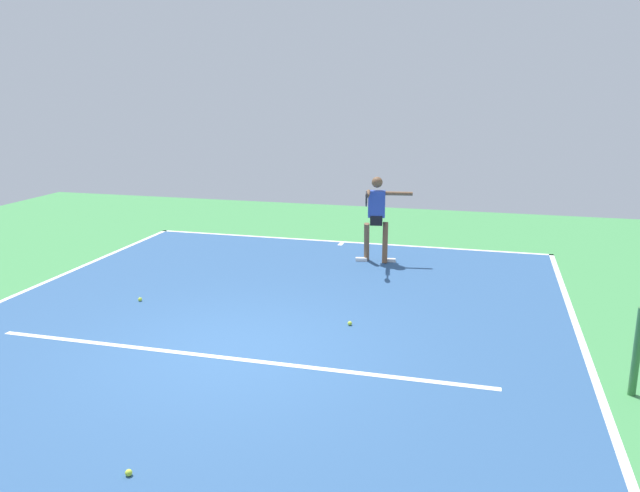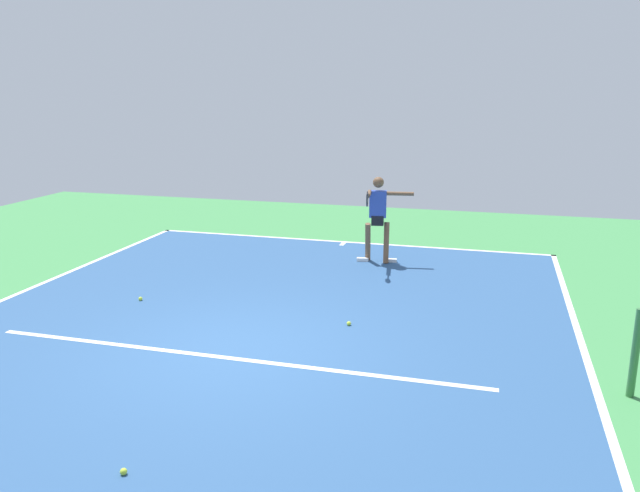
{
  "view_description": "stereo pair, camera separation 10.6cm",
  "coord_description": "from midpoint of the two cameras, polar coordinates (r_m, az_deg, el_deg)",
  "views": [
    {
      "loc": [
        -3.17,
        7.43,
        3.46
      ],
      "look_at": [
        -0.52,
        -2.51,
        0.9
      ],
      "focal_mm": 35.42,
      "sensor_mm": 36.0,
      "label": 1
    },
    {
      "loc": [
        -3.28,
        7.4,
        3.46
      ],
      "look_at": [
        -0.52,
        -2.51,
        0.9
      ],
      "focal_mm": 35.42,
      "sensor_mm": 36.0,
      "label": 2
    }
  ],
  "objects": [
    {
      "name": "tennis_player",
      "position": [
        12.83,
        5.49,
        2.93
      ],
      "size": [
        1.13,
        1.25,
        1.77
      ],
      "rotation": [
        0.0,
        0.0,
        0.14
      ],
      "color": "brown",
      "rests_on": "ground_plane"
    },
    {
      "name": "court_line_sideline_left",
      "position": [
        8.3,
        24.11,
        -11.96
      ],
      "size": [
        0.1,
        13.15,
        0.01
      ],
      "primitive_type": "cube",
      "color": "white",
      "rests_on": "ground_plane"
    },
    {
      "name": "net_post",
      "position": [
        8.16,
        26.93,
        -8.64
      ],
      "size": [
        0.09,
        0.09,
        1.07
      ],
      "primitive_type": "cylinder",
      "color": "#38753D",
      "rests_on": "ground_plane"
    },
    {
      "name": "court_surface",
      "position": [
        8.8,
        -7.41,
        -9.31
      ],
      "size": [
        9.31,
        13.15,
        0.0
      ],
      "primitive_type": "cube",
      "color": "#2D5484",
      "rests_on": "ground_plane"
    },
    {
      "name": "ground_plane",
      "position": [
        8.8,
        -7.41,
        -9.32
      ],
      "size": [
        22.36,
        22.36,
        0.0
      ],
      "primitive_type": "plane",
      "color": "#428E4C"
    },
    {
      "name": "tennis_ball_near_player",
      "position": [
        9.58,
        2.95,
        -7.0
      ],
      "size": [
        0.07,
        0.07,
        0.07
      ],
      "primitive_type": "sphere",
      "color": "#C6E53D",
      "rests_on": "ground_plane"
    },
    {
      "name": "court_line_centre_mark",
      "position": [
        14.53,
        2.27,
        0.2
      ],
      "size": [
        0.1,
        0.3,
        0.01
      ],
      "primitive_type": "cube",
      "color": "white",
      "rests_on": "ground_plane"
    },
    {
      "name": "tennis_ball_by_sideline",
      "position": [
        6.43,
        -16.85,
        -18.93
      ],
      "size": [
        0.07,
        0.07,
        0.07
      ],
      "primitive_type": "sphere",
      "color": "#C6E53D",
      "rests_on": "ground_plane"
    },
    {
      "name": "court_line_service",
      "position": [
        8.58,
        -8.09,
        -9.96
      ],
      "size": [
        6.98,
        0.1,
        0.01
      ],
      "primitive_type": "cube",
      "color": "white",
      "rests_on": "ground_plane"
    },
    {
      "name": "court_line_baseline_near",
      "position": [
        14.72,
        2.45,
        0.38
      ],
      "size": [
        9.31,
        0.1,
        0.01
      ],
      "primitive_type": "cube",
      "color": "white",
      "rests_on": "ground_plane"
    },
    {
      "name": "tennis_ball_far_corner",
      "position": [
        11.07,
        -15.65,
        -4.61
      ],
      "size": [
        0.07,
        0.07,
        0.07
      ],
      "primitive_type": "sphere",
      "color": "#C6E53D",
      "rests_on": "ground_plane"
    }
  ]
}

